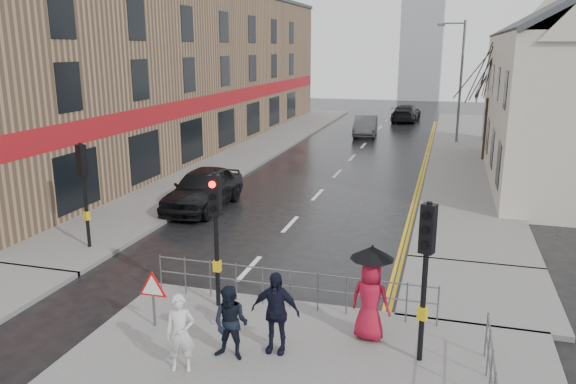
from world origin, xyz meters
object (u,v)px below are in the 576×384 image
Objects in this scene: pedestrian_with_umbrella at (371,290)px; car_parked at (203,189)px; pedestrian_a at (180,333)px; pedestrian_d at (275,312)px; car_mid at (365,126)px; pedestrian_b at (231,323)px.

pedestrian_with_umbrella is 0.44× the size of car_parked.
pedestrian_with_umbrella is 12.07m from car_parked.
pedestrian_with_umbrella is at bearing 15.87° from pedestrian_a.
car_parked is at bearing 120.41° from pedestrian_d.
car_mid is (-4.60, 30.29, -0.54)m from pedestrian_with_umbrella.
pedestrian_with_umbrella reaches higher than pedestrian_d.
car_parked is 1.07× the size of car_mid.
pedestrian_with_umbrella is 30.65m from car_mid.
pedestrian_b is 31.98m from car_mid.
pedestrian_d is at bearing -149.43° from pedestrian_with_umbrella.
car_mid is (3.47, 21.32, -0.08)m from car_parked.
pedestrian_d is at bearing -57.82° from car_parked.
pedestrian_d is 0.36× the size of car_parked.
pedestrian_b is at bearing -91.24° from car_mid.
pedestrian_a reaches higher than car_mid.
pedestrian_d reaches higher than car_parked.
pedestrian_d is (1.59, 1.21, 0.09)m from pedestrian_a.
pedestrian_a is at bearing -146.15° from pedestrian_with_umbrella.
pedestrian_with_umbrella is (2.63, 1.63, 0.36)m from pedestrian_b.
pedestrian_b is 0.32× the size of car_parked.
car_mid is at bearing 81.18° from car_parked.
pedestrian_a is 12.19m from car_parked.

